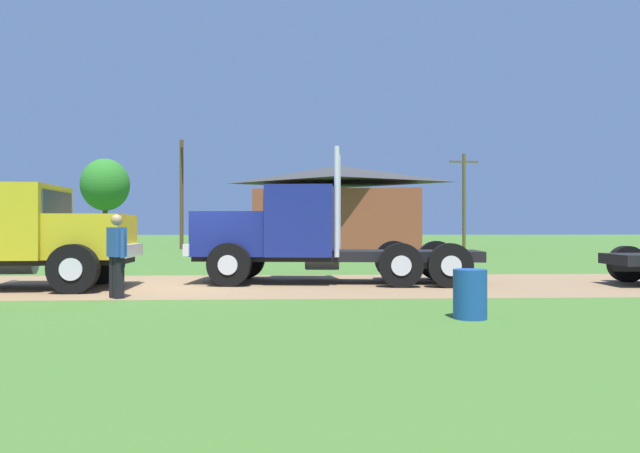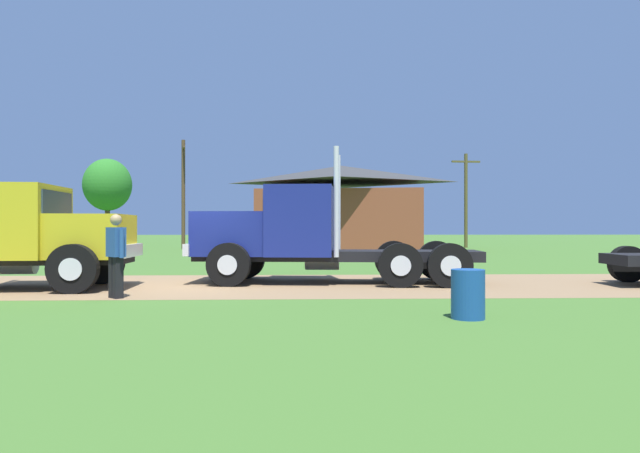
{
  "view_description": "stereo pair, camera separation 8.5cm",
  "coord_description": "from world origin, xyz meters",
  "px_view_note": "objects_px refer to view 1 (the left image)",
  "views": [
    {
      "loc": [
        2.69,
        -15.24,
        1.55
      ],
      "look_at": [
        3.42,
        1.99,
        1.56
      ],
      "focal_mm": 31.96,
      "sensor_mm": 36.0,
      "label": 1
    },
    {
      "loc": [
        2.77,
        -15.25,
        1.55
      ],
      "look_at": [
        3.42,
        1.99,
        1.56
      ],
      "focal_mm": 31.96,
      "sensor_mm": 36.0,
      "label": 2
    }
  ],
  "objects_px": {
    "visitor_walking_mid": "(117,252)",
    "utility_pole_near": "(182,191)",
    "truck_foreground_white": "(297,236)",
    "shed_building": "(339,209)",
    "truck_near_left": "(17,239)",
    "utility_pole_far": "(464,197)",
    "steel_barrel": "(470,294)"
  },
  "relations": [
    {
      "from": "truck_foreground_white",
      "to": "visitor_walking_mid",
      "type": "xyz_separation_m",
      "value": [
        -3.92,
        -3.36,
        -0.29
      ]
    },
    {
      "from": "utility_pole_far",
      "to": "shed_building",
      "type": "bearing_deg",
      "value": -165.08
    },
    {
      "from": "visitor_walking_mid",
      "to": "steel_barrel",
      "type": "bearing_deg",
      "value": -23.96
    },
    {
      "from": "shed_building",
      "to": "truck_near_left",
      "type": "bearing_deg",
      "value": -111.57
    },
    {
      "from": "truck_near_left",
      "to": "utility_pole_near",
      "type": "distance_m",
      "value": 25.87
    },
    {
      "from": "truck_near_left",
      "to": "utility_pole_far",
      "type": "bearing_deg",
      "value": 54.86
    },
    {
      "from": "truck_foreground_white",
      "to": "utility_pole_near",
      "type": "bearing_deg",
      "value": 108.3
    },
    {
      "from": "shed_building",
      "to": "visitor_walking_mid",
      "type": "bearing_deg",
      "value": -104.26
    },
    {
      "from": "steel_barrel",
      "to": "truck_near_left",
      "type": "bearing_deg",
      "value": 153.15
    },
    {
      "from": "truck_foreground_white",
      "to": "utility_pole_far",
      "type": "height_order",
      "value": "utility_pole_far"
    },
    {
      "from": "visitor_walking_mid",
      "to": "shed_building",
      "type": "bearing_deg",
      "value": 75.74
    },
    {
      "from": "visitor_walking_mid",
      "to": "utility_pole_near",
      "type": "height_order",
      "value": "utility_pole_near"
    },
    {
      "from": "visitor_walking_mid",
      "to": "truck_near_left",
      "type": "bearing_deg",
      "value": 147.25
    },
    {
      "from": "truck_foreground_white",
      "to": "steel_barrel",
      "type": "distance_m",
      "value": 7.07
    },
    {
      "from": "truck_near_left",
      "to": "visitor_walking_mid",
      "type": "distance_m",
      "value": 3.67
    },
    {
      "from": "shed_building",
      "to": "utility_pole_near",
      "type": "xyz_separation_m",
      "value": [
        -11.06,
        0.35,
        1.25
      ]
    },
    {
      "from": "truck_near_left",
      "to": "shed_building",
      "type": "bearing_deg",
      "value": 68.43
    },
    {
      "from": "truck_foreground_white",
      "to": "visitor_walking_mid",
      "type": "bearing_deg",
      "value": -139.47
    },
    {
      "from": "utility_pole_far",
      "to": "steel_barrel",
      "type": "bearing_deg",
      "value": -106.49
    },
    {
      "from": "utility_pole_near",
      "to": "truck_foreground_white",
      "type": "bearing_deg",
      "value": -71.7
    },
    {
      "from": "shed_building",
      "to": "utility_pole_far",
      "type": "height_order",
      "value": "utility_pole_far"
    },
    {
      "from": "truck_foreground_white",
      "to": "utility_pole_near",
      "type": "relative_size",
      "value": 1.05
    },
    {
      "from": "truck_foreground_white",
      "to": "shed_building",
      "type": "xyz_separation_m",
      "value": [
        3.02,
        23.97,
        1.53
      ]
    },
    {
      "from": "steel_barrel",
      "to": "utility_pole_far",
      "type": "height_order",
      "value": "utility_pole_far"
    },
    {
      "from": "shed_building",
      "to": "steel_barrel",
      "type": "bearing_deg",
      "value": -90.23
    },
    {
      "from": "truck_foreground_white",
      "to": "shed_building",
      "type": "relative_size",
      "value": 0.65
    },
    {
      "from": "truck_near_left",
      "to": "visitor_walking_mid",
      "type": "height_order",
      "value": "truck_near_left"
    },
    {
      "from": "shed_building",
      "to": "utility_pole_far",
      "type": "xyz_separation_m",
      "value": [
        9.62,
        2.56,
        0.96
      ]
    },
    {
      "from": "truck_foreground_white",
      "to": "visitor_walking_mid",
      "type": "distance_m",
      "value": 5.17
    },
    {
      "from": "truck_foreground_white",
      "to": "shed_building",
      "type": "bearing_deg",
      "value": 82.82
    },
    {
      "from": "utility_pole_far",
      "to": "visitor_walking_mid",
      "type": "bearing_deg",
      "value": -119.0
    },
    {
      "from": "truck_near_left",
      "to": "truck_foreground_white",
      "type": "bearing_deg",
      "value": 11.12
    }
  ]
}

